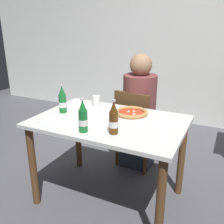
% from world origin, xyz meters
% --- Properties ---
extents(ground_plane, '(8.00, 8.00, 0.00)m').
position_xyz_m(ground_plane, '(0.00, 0.00, 0.00)').
color(ground_plane, '#4C4C51').
extents(back_wall_tiled, '(7.00, 0.10, 2.60)m').
position_xyz_m(back_wall_tiled, '(0.00, 2.20, 1.30)').
color(back_wall_tiled, white).
rests_on(back_wall_tiled, ground_plane).
extents(dining_table_main, '(1.20, 0.80, 0.75)m').
position_xyz_m(dining_table_main, '(0.00, 0.00, 0.64)').
color(dining_table_main, silver).
rests_on(dining_table_main, ground_plane).
extents(chair_behind_table, '(0.45, 0.45, 0.85)m').
position_xyz_m(chair_behind_table, '(0.01, 0.61, 0.48)').
color(chair_behind_table, brown).
rests_on(chair_behind_table, ground_plane).
extents(diner_seated, '(0.34, 0.34, 1.21)m').
position_xyz_m(diner_seated, '(0.02, 0.66, 0.58)').
color(diner_seated, '#2D3342').
rests_on(diner_seated, ground_plane).
extents(pizza_margherita_near, '(0.30, 0.30, 0.04)m').
position_xyz_m(pizza_margherita_near, '(0.12, 0.17, 0.77)').
color(pizza_margherita_near, white).
rests_on(pizza_margherita_near, dining_table_main).
extents(beer_bottle_left, '(0.07, 0.07, 0.25)m').
position_xyz_m(beer_bottle_left, '(0.15, -0.23, 0.85)').
color(beer_bottle_left, '#512D0F').
rests_on(beer_bottle_left, dining_table_main).
extents(beer_bottle_center, '(0.07, 0.07, 0.25)m').
position_xyz_m(beer_bottle_center, '(-0.44, -0.02, 0.85)').
color(beer_bottle_center, '#196B2D').
rests_on(beer_bottle_center, dining_table_main).
extents(beer_bottle_right, '(0.07, 0.07, 0.25)m').
position_xyz_m(beer_bottle_right, '(-0.06, -0.29, 0.85)').
color(beer_bottle_right, '#196B2D').
rests_on(beer_bottle_right, dining_table_main).
extents(napkin_with_cutlery, '(0.22, 0.22, 0.01)m').
position_xyz_m(napkin_with_cutlery, '(-0.38, -0.19, 0.75)').
color(napkin_with_cutlery, white).
rests_on(napkin_with_cutlery, dining_table_main).
extents(paper_cup, '(0.07, 0.07, 0.09)m').
position_xyz_m(paper_cup, '(-0.28, 0.28, 0.80)').
color(paper_cup, white).
rests_on(paper_cup, dining_table_main).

